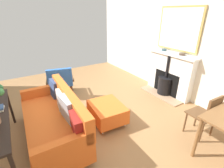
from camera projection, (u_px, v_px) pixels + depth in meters
The scene contains 10 objects.
ground_plane at pixel (86, 113), 3.62m from camera, with size 4.94×6.28×0.01m, color olive.
wall_left at pixel (169, 42), 4.27m from camera, with size 0.12×6.28×2.66m, color silver.
fireplace at pixel (168, 77), 4.28m from camera, with size 0.54×1.37×1.12m.
mirror_over_mantel at pixel (179, 29), 3.84m from camera, with size 0.04×1.14×1.01m.
mantel_bowl_near at pixel (164, 50), 4.23m from camera, with size 0.13×0.13×0.05m.
mantel_bowl_far at pixel (182, 54), 3.81m from camera, with size 0.14×0.14×0.05m.
sofa at pixel (56, 119), 2.79m from camera, with size 0.86×1.89×0.84m.
ottoman at pixel (107, 111), 3.24m from camera, with size 0.66×0.79×0.39m.
armchair_accent at pixel (60, 80), 4.19m from camera, with size 0.78×0.70×0.80m.
dining_chair_near_fireplace at pixel (207, 113), 2.73m from camera, with size 0.42×0.42×0.84m.
Camera 1 is at (1.11, 2.89, 2.07)m, focal length 25.86 mm.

